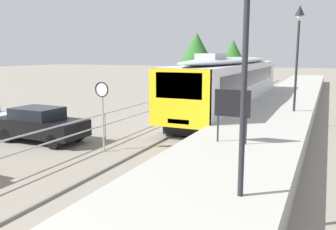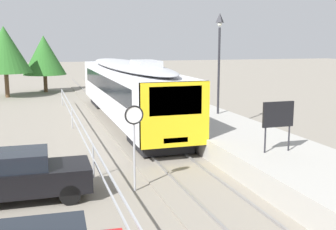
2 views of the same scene
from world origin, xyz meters
TOP-DOWN VIEW (x-y plane):
  - ground_plane at (-3.00, 22.00)m, footprint 160.00×160.00m
  - track_rails at (0.00, 22.00)m, footprint 3.20×60.00m
  - commuter_train at (0.00, 21.73)m, footprint 2.82×18.25m
  - station_platform at (3.25, 22.00)m, footprint 3.90×60.00m
  - platform_lamp_near_end at (4.27, 5.81)m, footprint 0.34×0.34m
  - platform_lamp_mid_platform at (4.27, 18.22)m, footprint 0.34×0.34m
  - platform_notice_board at (2.96, 10.25)m, footprint 1.20×0.08m
  - speed_limit_sign at (-2.21, 10.25)m, footprint 0.61×0.10m
  - carpark_fence at (-3.30, 12.00)m, footprint 0.06×36.06m
  - parked_hatchback_black at (-5.66, 10.53)m, footprint 4.03×1.84m
  - tree_behind_carpark at (-7.54, 36.20)m, footprint 4.43×4.43m
  - tree_behind_station_far at (-4.27, 39.27)m, footprint 4.03×4.03m

SIDE VIEW (x-z plane):
  - ground_plane at x=-3.00m, z-range 0.00..0.00m
  - track_rails at x=0.00m, z-range -0.04..0.10m
  - station_platform at x=3.25m, z-range 0.00..0.90m
  - parked_hatchback_black at x=-5.66m, z-range 0.03..1.56m
  - carpark_fence at x=-3.30m, z-range 0.28..1.53m
  - speed_limit_sign at x=-2.21m, z-range 0.72..3.53m
  - commuter_train at x=0.00m, z-range 0.27..4.01m
  - platform_notice_board at x=2.96m, z-range 1.29..3.09m
  - tree_behind_station_far at x=-4.27m, z-range 0.83..6.18m
  - tree_behind_carpark at x=-7.54m, z-range 1.06..7.16m
  - platform_lamp_near_end at x=4.27m, z-range 1.95..7.30m
  - platform_lamp_mid_platform at x=4.27m, z-range 1.95..7.30m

